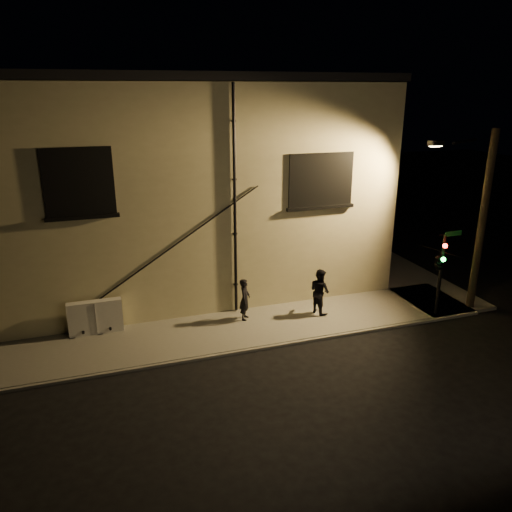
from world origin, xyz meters
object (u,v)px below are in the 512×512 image
object	(u,v)px
utility_cabinet	(96,317)
pedestrian_a	(245,299)
pedestrian_b	(320,291)
streetlamp_pole	(479,217)
traffic_signal	(440,261)

from	to	relation	value
utility_cabinet	pedestrian_a	bearing A→B (deg)	-6.18
pedestrian_b	streetlamp_pole	xyz separation A→B (m)	(5.81, -1.27, 2.71)
pedestrian_b	traffic_signal	distance (m)	4.49
pedestrian_a	utility_cabinet	bearing A→B (deg)	112.72
utility_cabinet	pedestrian_b	distance (m)	8.17
pedestrian_a	streetlamp_pole	bearing A→B (deg)	-71.72
pedestrian_a	pedestrian_b	size ratio (longest dim) A/B	0.90
pedestrian_b	utility_cabinet	bearing A→B (deg)	66.94
pedestrian_b	traffic_signal	size ratio (longest dim) A/B	0.54
traffic_signal	streetlamp_pole	world-z (taller)	streetlamp_pole
utility_cabinet	pedestrian_a	xyz separation A→B (m)	(5.26, -0.57, 0.19)
pedestrian_b	streetlamp_pole	distance (m)	6.53
traffic_signal	streetlamp_pole	size ratio (longest dim) A/B	0.46
utility_cabinet	traffic_signal	bearing A→B (deg)	-11.73
utility_cabinet	streetlamp_pole	xyz separation A→B (m)	(13.92, -2.19, 2.98)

